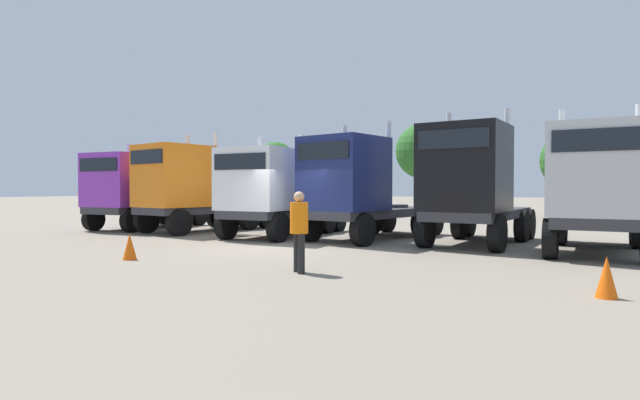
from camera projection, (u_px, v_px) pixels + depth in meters
ground at (273, 248)px, 15.86m from camera, size 200.00×200.00×0.00m
semi_truck_purple at (131, 190)px, 22.95m from camera, size 2.67×5.81×3.98m
semi_truck_orange at (186, 187)px, 21.46m from camera, size 3.74×6.50×4.22m
semi_truck_white at (270, 191)px, 19.17m from camera, size 2.65×6.29×3.90m
semi_truck_navy at (356, 188)px, 17.98m from camera, size 3.88×6.71×4.21m
semi_truck_black at (470, 184)px, 16.25m from camera, size 3.22×6.13×4.42m
semi_truck_silver at (598, 189)px, 13.91m from camera, size 2.84×6.29×4.16m
visitor_in_hivis at (299, 226)px, 11.22m from camera, size 0.57×0.57×1.79m
traffic_cone_near at (607, 277)px, 8.64m from camera, size 0.36×0.36×0.71m
traffic_cone_mid at (130, 247)px, 13.30m from camera, size 0.36×0.36×0.69m
oak_far_left at (275, 163)px, 37.18m from camera, size 3.03×3.03×5.26m
oak_far_centre at (424, 151)px, 34.87m from camera, size 3.82×3.82×6.33m
oak_far_right at (572, 161)px, 31.57m from camera, size 3.79×3.79×5.49m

